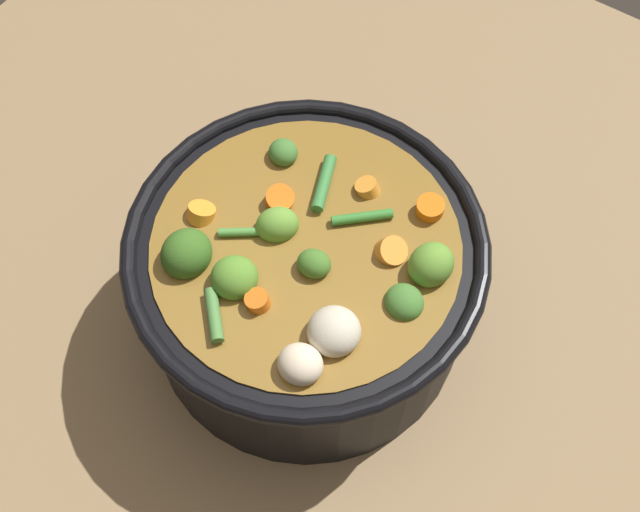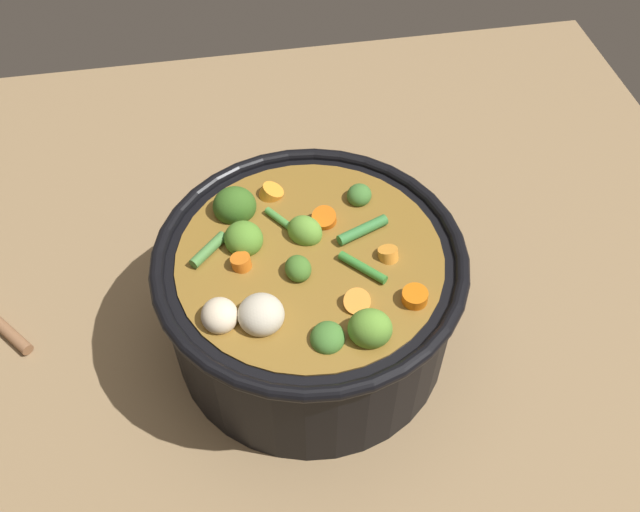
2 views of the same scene
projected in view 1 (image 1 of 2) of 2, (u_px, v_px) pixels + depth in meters
ground_plane at (308, 315)px, 0.77m from camera, size 1.10×1.10×0.00m
cooking_pot at (307, 280)px, 0.71m from camera, size 0.31×0.31×0.16m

